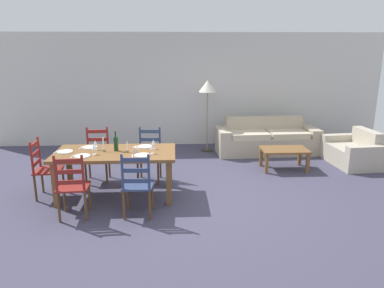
% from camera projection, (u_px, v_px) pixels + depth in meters
% --- Properties ---
extents(ground_plane, '(9.60, 9.60, 0.02)m').
position_uv_depth(ground_plane, '(191.00, 195.00, 5.95)').
color(ground_plane, '#3E3C51').
extents(wall_far, '(9.60, 0.16, 2.70)m').
position_uv_depth(wall_far, '(185.00, 90.00, 8.78)').
color(wall_far, beige).
rests_on(wall_far, ground_plane).
extents(dining_table, '(1.90, 0.96, 0.75)m').
position_uv_depth(dining_table, '(115.00, 157.00, 5.71)').
color(dining_table, brown).
rests_on(dining_table, ground_plane).
extents(dining_chair_near_left, '(0.44, 0.43, 0.96)m').
position_uv_depth(dining_chair_near_left, '(72.00, 186.00, 5.00)').
color(dining_chair_near_left, maroon).
rests_on(dining_chair_near_left, ground_plane).
extents(dining_chair_near_right, '(0.43, 0.42, 0.96)m').
position_uv_depth(dining_chair_near_right, '(137.00, 185.00, 5.05)').
color(dining_chair_near_right, navy).
rests_on(dining_chair_near_right, ground_plane).
extents(dining_chair_far_left, '(0.43, 0.41, 0.96)m').
position_uv_depth(dining_chair_far_left, '(97.00, 155.00, 6.48)').
color(dining_chair_far_left, maroon).
rests_on(dining_chair_far_left, ground_plane).
extents(dining_chair_far_right, '(0.45, 0.43, 0.96)m').
position_uv_depth(dining_chair_far_right, '(149.00, 155.00, 6.48)').
color(dining_chair_far_right, navy).
rests_on(dining_chair_far_right, ground_plane).
extents(dining_chair_head_west, '(0.42, 0.44, 0.96)m').
position_uv_depth(dining_chair_head_west, '(45.00, 169.00, 5.73)').
color(dining_chair_head_west, maroon).
rests_on(dining_chair_head_west, ground_plane).
extents(dinner_plate_near_left, '(0.24, 0.24, 0.02)m').
position_uv_depth(dinner_plate_near_left, '(82.00, 156.00, 5.43)').
color(dinner_plate_near_left, white).
rests_on(dinner_plate_near_left, dining_table).
extents(fork_near_left, '(0.02, 0.17, 0.01)m').
position_uv_depth(fork_near_left, '(72.00, 157.00, 5.42)').
color(fork_near_left, silver).
rests_on(fork_near_left, dining_table).
extents(dinner_plate_near_right, '(0.24, 0.24, 0.02)m').
position_uv_depth(dinner_plate_near_right, '(142.00, 155.00, 5.47)').
color(dinner_plate_near_right, white).
rests_on(dinner_plate_near_right, dining_table).
extents(fork_near_right, '(0.03, 0.17, 0.01)m').
position_uv_depth(fork_near_right, '(132.00, 156.00, 5.46)').
color(fork_near_right, silver).
rests_on(fork_near_right, dining_table).
extents(dinner_plate_far_left, '(0.24, 0.24, 0.02)m').
position_uv_depth(dinner_plate_far_left, '(90.00, 147.00, 5.91)').
color(dinner_plate_far_left, white).
rests_on(dinner_plate_far_left, dining_table).
extents(fork_far_left, '(0.02, 0.17, 0.01)m').
position_uv_depth(fork_far_left, '(81.00, 148.00, 5.90)').
color(fork_far_left, silver).
rests_on(fork_far_left, dining_table).
extents(dinner_plate_far_right, '(0.24, 0.24, 0.02)m').
position_uv_depth(dinner_plate_far_right, '(145.00, 147.00, 5.95)').
color(dinner_plate_far_right, white).
rests_on(dinner_plate_far_right, dining_table).
extents(fork_far_right, '(0.02, 0.17, 0.01)m').
position_uv_depth(fork_far_right, '(136.00, 147.00, 5.95)').
color(fork_far_right, silver).
rests_on(fork_far_right, dining_table).
extents(dinner_plate_head_west, '(0.24, 0.24, 0.02)m').
position_uv_depth(dinner_plate_head_west, '(65.00, 152.00, 5.65)').
color(dinner_plate_head_west, white).
rests_on(dinner_plate_head_west, dining_table).
extents(fork_head_west, '(0.03, 0.17, 0.01)m').
position_uv_depth(fork_head_west, '(55.00, 152.00, 5.65)').
color(fork_head_west, silver).
rests_on(fork_head_west, dining_table).
extents(wine_bottle, '(0.07, 0.07, 0.32)m').
position_uv_depth(wine_bottle, '(116.00, 144.00, 5.72)').
color(wine_bottle, '#143819').
rests_on(wine_bottle, dining_table).
extents(wine_glass_near_left, '(0.06, 0.06, 0.16)m').
position_uv_depth(wine_glass_near_left, '(94.00, 148.00, 5.51)').
color(wine_glass_near_left, white).
rests_on(wine_glass_near_left, dining_table).
extents(wine_glass_near_right, '(0.06, 0.06, 0.16)m').
position_uv_depth(wine_glass_near_right, '(152.00, 147.00, 5.56)').
color(wine_glass_near_right, white).
rests_on(wine_glass_near_right, dining_table).
extents(wine_glass_far_left, '(0.06, 0.06, 0.16)m').
position_uv_depth(wine_glass_far_left, '(95.00, 143.00, 5.77)').
color(wine_glass_far_left, white).
rests_on(wine_glass_far_left, dining_table).
extents(wine_glass_far_right, '(0.06, 0.06, 0.16)m').
position_uv_depth(wine_glass_far_right, '(153.00, 142.00, 5.82)').
color(wine_glass_far_right, white).
rests_on(wine_glass_far_right, dining_table).
extents(coffee_cup_primary, '(0.07, 0.07, 0.09)m').
position_uv_depth(coffee_cup_primary, '(135.00, 150.00, 5.63)').
color(coffee_cup_primary, beige).
rests_on(coffee_cup_primary, dining_table).
extents(candle_tall, '(0.05, 0.05, 0.23)m').
position_uv_depth(candle_tall, '(104.00, 148.00, 5.69)').
color(candle_tall, '#998C66').
rests_on(candle_tall, dining_table).
extents(candle_short, '(0.05, 0.05, 0.17)m').
position_uv_depth(candle_short, '(127.00, 149.00, 5.65)').
color(candle_short, '#998C66').
rests_on(candle_short, dining_table).
extents(couch, '(2.31, 0.90, 0.80)m').
position_uv_depth(couch, '(266.00, 140.00, 8.28)').
color(couch, tan).
rests_on(couch, ground_plane).
extents(coffee_table, '(0.90, 0.56, 0.42)m').
position_uv_depth(coffee_table, '(284.00, 152.00, 7.09)').
color(coffee_table, brown).
rests_on(coffee_table, ground_plane).
extents(armchair_upholstered, '(0.90, 1.22, 0.72)m').
position_uv_depth(armchair_upholstered, '(355.00, 152.00, 7.44)').
color(armchair_upholstered, '#B6AC98').
rests_on(armchair_upholstered, ground_plane).
extents(standing_lamp, '(0.40, 0.40, 1.64)m').
position_uv_depth(standing_lamp, '(208.00, 91.00, 8.11)').
color(standing_lamp, '#332D28').
rests_on(standing_lamp, ground_plane).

